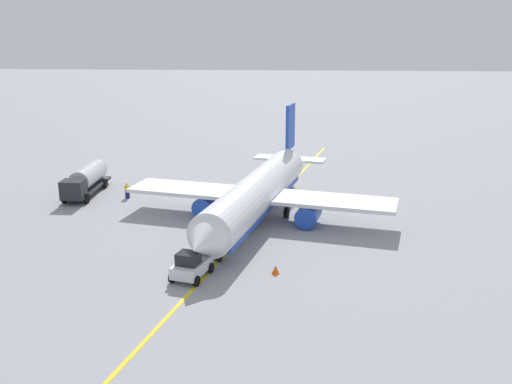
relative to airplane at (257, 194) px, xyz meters
name	(u,v)px	position (x,y,z in m)	size (l,w,h in m)	color
ground_plane	(256,221)	(0.47, -0.11, -2.71)	(400.00, 400.00, 0.00)	#939399
airplane	(257,194)	(0.00, 0.00, 0.00)	(32.98, 27.17, 9.76)	white
fuel_tanker	(86,180)	(-7.91, -19.99, -0.99)	(10.03, 2.90, 3.15)	#2D2D33
pushback_tug	(191,266)	(14.20, -4.22, -1.70)	(4.01, 3.14, 2.20)	silver
refueling_worker	(127,191)	(-6.75, -14.95, -1.88)	(0.62, 0.63, 1.71)	navy
safety_cone_nose	(276,269)	(13.00, 2.20, -2.36)	(0.62, 0.62, 0.69)	#F2590F
taxi_line_marking	(256,221)	(0.47, -0.11, -2.70)	(75.04, 0.30, 0.01)	yellow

